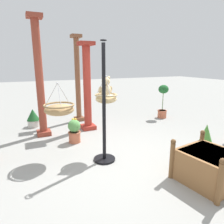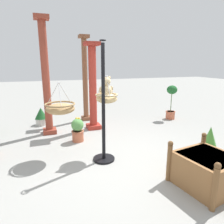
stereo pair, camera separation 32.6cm
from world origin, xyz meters
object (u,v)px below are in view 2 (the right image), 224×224
at_px(teddy_bear, 106,89).
at_px(hanging_basket_left_high, 60,108).
at_px(greenhouse_pillar_right, 93,89).
at_px(potted_plant_conical_shrub, 171,101).
at_px(display_pole_central, 104,126).
at_px(greenhouse_pillar_left, 85,81).
at_px(potted_plant_trailing_ivy, 209,143).
at_px(potted_plant_small_succulent, 78,130).
at_px(potted_plant_broad_leaf, 41,116).
at_px(wooden_planter_box, 207,170).
at_px(greenhouse_pillar_far_back, 46,80).
at_px(hanging_basket_with_teddy, 107,98).

xyz_separation_m(teddy_bear, hanging_basket_left_high, (-0.92, 0.17, -0.38)).
relative_size(greenhouse_pillar_right, potted_plant_conical_shrub, 2.11).
relative_size(display_pole_central, greenhouse_pillar_left, 0.83).
xyz_separation_m(potted_plant_conical_shrub, potted_plant_trailing_ivy, (-1.07, -2.84, -0.29)).
relative_size(teddy_bear, potted_plant_small_succulent, 0.71).
xyz_separation_m(potted_plant_conical_shrub, potted_plant_broad_leaf, (-4.32, 0.78, -0.35)).
xyz_separation_m(hanging_basket_left_high, potted_plant_trailing_ivy, (2.86, -1.09, -0.71)).
bearing_deg(wooden_planter_box, greenhouse_pillar_far_back, 122.67).
bearing_deg(greenhouse_pillar_far_back, potted_plant_trailing_ivy, -41.72).
height_order(hanging_basket_left_high, potted_plant_conical_shrub, hanging_basket_left_high).
distance_m(wooden_planter_box, potted_plant_trailing_ivy, 1.12).
xyz_separation_m(greenhouse_pillar_left, potted_plant_conical_shrub, (2.83, -0.89, -0.72)).
xyz_separation_m(display_pole_central, potted_plant_conical_shrub, (3.15, 2.19, -0.09)).
relative_size(greenhouse_pillar_far_back, potted_plant_conical_shrub, 2.61).
xyz_separation_m(potted_plant_small_succulent, potted_plant_conical_shrub, (3.47, 1.00, 0.33)).
bearing_deg(potted_plant_small_succulent, hanging_basket_left_high, -121.41).
bearing_deg(potted_plant_trailing_ivy, hanging_basket_with_teddy, 155.20).
distance_m(greenhouse_pillar_far_back, wooden_planter_box, 4.32).
height_order(greenhouse_pillar_far_back, potted_plant_conical_shrub, greenhouse_pillar_far_back).
bearing_deg(teddy_bear, greenhouse_pillar_left, 86.60).
height_order(greenhouse_pillar_left, greenhouse_pillar_far_back, greenhouse_pillar_far_back).
relative_size(hanging_basket_with_teddy, potted_plant_conical_shrub, 0.47).
distance_m(teddy_bear, potted_plant_trailing_ivy, 2.40).
height_order(greenhouse_pillar_far_back, potted_plant_trailing_ivy, greenhouse_pillar_far_back).
xyz_separation_m(hanging_basket_with_teddy, greenhouse_pillar_far_back, (-1.11, 1.82, 0.26)).
xyz_separation_m(hanging_basket_left_high, potted_plant_conical_shrub, (3.93, 1.75, -0.42)).
distance_m(display_pole_central, greenhouse_pillar_left, 3.17).
relative_size(hanging_basket_left_high, potted_plant_trailing_ivy, 0.94).
height_order(hanging_basket_with_teddy, teddy_bear, hanging_basket_with_teddy).
bearing_deg(greenhouse_pillar_right, potted_plant_broad_leaf, 148.72).
relative_size(hanging_basket_with_teddy, hanging_basket_left_high, 0.87).
xyz_separation_m(display_pole_central, wooden_planter_box, (1.28, -1.42, -0.43)).
relative_size(hanging_basket_left_high, potted_plant_broad_leaf, 1.14).
height_order(display_pole_central, teddy_bear, display_pole_central).
bearing_deg(potted_plant_conical_shrub, wooden_planter_box, -117.42).
bearing_deg(potted_plant_small_succulent, potted_plant_broad_leaf, 115.48).
bearing_deg(potted_plant_small_succulent, potted_plant_trailing_ivy, -37.40).
bearing_deg(wooden_planter_box, display_pole_central, 131.98).
bearing_deg(potted_plant_trailing_ivy, greenhouse_pillar_right, 123.02).
relative_size(hanging_basket_with_teddy, potted_plant_trailing_ivy, 0.83).
bearing_deg(potted_plant_trailing_ivy, potted_plant_broad_leaf, 131.94).
bearing_deg(greenhouse_pillar_right, greenhouse_pillar_left, 90.10).
bearing_deg(greenhouse_pillar_left, greenhouse_pillar_right, -89.90).
xyz_separation_m(hanging_basket_with_teddy, potted_plant_small_succulent, (-0.47, 0.94, -0.93)).
relative_size(greenhouse_pillar_left, potted_plant_small_succulent, 4.54).
height_order(greenhouse_pillar_right, greenhouse_pillar_far_back, greenhouse_pillar_far_back).
bearing_deg(potted_plant_broad_leaf, display_pole_central, -68.59).
distance_m(greenhouse_pillar_left, potted_plant_broad_leaf, 1.83).
xyz_separation_m(greenhouse_pillar_far_back, potted_plant_conical_shrub, (4.11, 0.12, -0.87)).
bearing_deg(potted_plant_broad_leaf, wooden_planter_box, -60.92).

